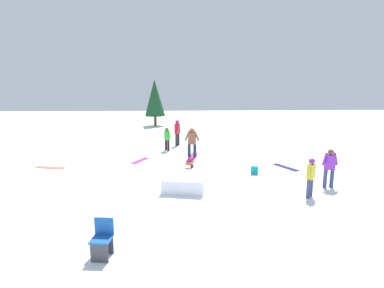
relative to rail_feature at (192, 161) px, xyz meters
The scene contains 14 objects.
ground_plane 0.61m from the rail_feature, ahead, with size 60.00×60.00×0.00m, color white.
rail_feature is the anchor object (origin of this frame).
snow_kicker_ramp 1.71m from the rail_feature, 169.53° to the left, with size 1.80×1.50×0.51m, color white.
main_rider_on_rail 0.75m from the rail_feature, ahead, with size 1.44×0.66×1.30m.
bystander_yellow 4.85m from the rail_feature, 125.50° to the right, with size 0.50×0.47×1.38m.
bystander_green 4.81m from the rail_feature, 15.02° to the left, with size 0.53×0.43×1.36m.
bystander_purple 5.41m from the rail_feature, 110.32° to the right, with size 0.21×0.62×1.47m.
bystander_red 6.13m from the rail_feature, ahead, with size 0.69×0.37×1.61m.
loose_snowboard_magenta 3.52m from the rail_feature, 47.03° to the left, with size 1.27×0.28×0.02m, color #CD279B.
loose_snowboard_navy 4.53m from the rail_feature, 79.28° to the right, with size 1.41×0.28×0.02m, color navy.
loose_snowboard_coral 6.71m from the rail_feature, 79.20° to the left, with size 1.43×0.28×0.02m, color #EC6F4F.
folding_chair 6.60m from the rail_feature, 159.69° to the left, with size 0.49×0.49×0.88m.
backpack_on_snow 2.74m from the rail_feature, 92.36° to the right, with size 0.30×0.22×0.34m, color #0C8D94.
pine_tree_near 15.38m from the rail_feature, 10.27° to the left, with size 1.85×1.85×4.20m.
Camera 1 is at (-12.43, 0.54, 3.88)m, focal length 28.00 mm.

